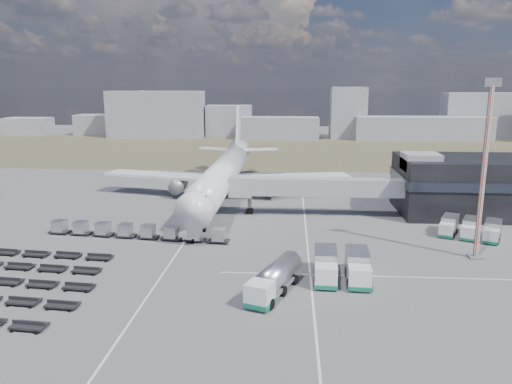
{
  "coord_description": "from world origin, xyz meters",
  "views": [
    {
      "loc": [
        13.43,
        -65.55,
        22.74
      ],
      "look_at": [
        7.35,
        20.53,
        4.0
      ],
      "focal_mm": 35.0,
      "sensor_mm": 36.0,
      "label": 1
    }
  ],
  "objects": [
    {
      "name": "ground",
      "position": [
        0.0,
        0.0,
        0.0
      ],
      "size": [
        420.0,
        420.0,
        0.0
      ],
      "primitive_type": "plane",
      "color": "#565659",
      "rests_on": "ground"
    },
    {
      "name": "grass_strip",
      "position": [
        0.0,
        110.0,
        0.01
      ],
      "size": [
        420.0,
        90.0,
        0.01
      ],
      "primitive_type": "cube",
      "color": "brown",
      "rests_on": "ground"
    },
    {
      "name": "lane_markings",
      "position": [
        9.77,
        3.0,
        0.01
      ],
      "size": [
        47.12,
        110.0,
        0.01
      ],
      "color": "silver",
      "rests_on": "ground"
    },
    {
      "name": "terminal",
      "position": [
        47.77,
        23.96,
        5.25
      ],
      "size": [
        30.4,
        16.4,
        11.0
      ],
      "color": "black",
      "rests_on": "ground"
    },
    {
      "name": "jet_bridge",
      "position": [
        15.9,
        20.42,
        5.05
      ],
      "size": [
        30.3,
        3.8,
        7.05
      ],
      "color": "#939399",
      "rests_on": "ground"
    },
    {
      "name": "airliner",
      "position": [
        0.0,
        32.38,
        5.29
      ],
      "size": [
        51.59,
        64.53,
        17.62
      ],
      "color": "white",
      "rests_on": "ground"
    },
    {
      "name": "skyline",
      "position": [
        14.97,
        148.88,
        7.68
      ],
      "size": [
        294.54,
        27.51,
        21.54
      ],
      "color": "#91939E",
      "rests_on": "ground"
    },
    {
      "name": "fuel_tanker",
      "position": [
        11.8,
        -13.9,
        1.71
      ],
      "size": [
        6.17,
        10.86,
        3.42
      ],
      "rotation": [
        0.0,
        0.0,
        -0.35
      ],
      "color": "white",
      "rests_on": "ground"
    },
    {
      "name": "pushback_tug",
      "position": [
        -1.31,
        4.08,
        0.66
      ],
      "size": [
        3.22,
        2.46,
        1.33
      ],
      "primitive_type": "cube",
      "rotation": [
        0.0,
        0.0,
        -0.34
      ],
      "color": "white",
      "rests_on": "ground"
    },
    {
      "name": "catering_truck",
      "position": [
        4.83,
        39.01,
        1.47
      ],
      "size": [
        4.94,
        6.77,
        2.88
      ],
      "rotation": [
        0.0,
        0.0,
        0.43
      ],
      "color": "white",
      "rests_on": "ground"
    },
    {
      "name": "service_trucks_near",
      "position": [
        19.61,
        -9.37,
        1.68
      ],
      "size": [
        6.74,
        7.95,
        3.09
      ],
      "rotation": [
        0.0,
        0.0,
        -0.05
      ],
      "color": "white",
      "rests_on": "ground"
    },
    {
      "name": "service_trucks_far",
      "position": [
        40.71,
        9.14,
        1.37
      ],
      "size": [
        10.12,
        9.14,
        2.51
      ],
      "rotation": [
        0.0,
        0.0,
        -0.44
      ],
      "color": "white",
      "rests_on": "ground"
    },
    {
      "name": "uld_row",
      "position": [
        -9.52,
        4.93,
        1.15
      ],
      "size": [
        28.4,
        4.95,
        1.92
      ],
      "rotation": [
        0.0,
        0.0,
        -0.11
      ],
      "color": "black",
      "rests_on": "ground"
    },
    {
      "name": "floodlight_mast",
      "position": [
        38.21,
        -0.47,
        11.77
      ],
      "size": [
        2.22,
        1.81,
        23.49
      ],
      "rotation": [
        0.0,
        0.0,
        0.1
      ],
      "color": "#A9311B",
      "rests_on": "ground"
    }
  ]
}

